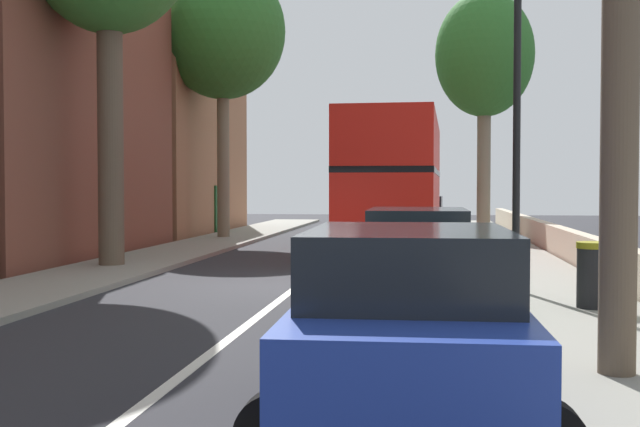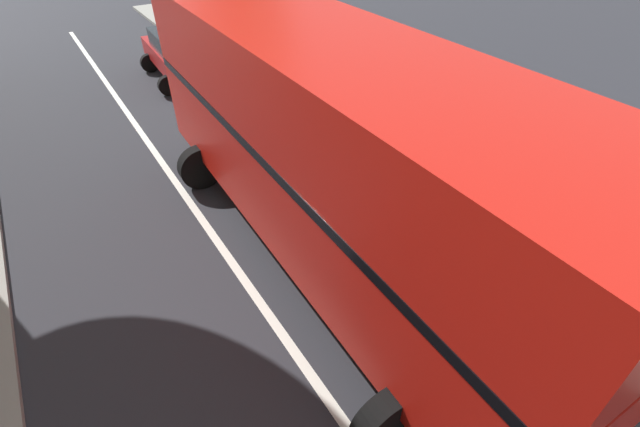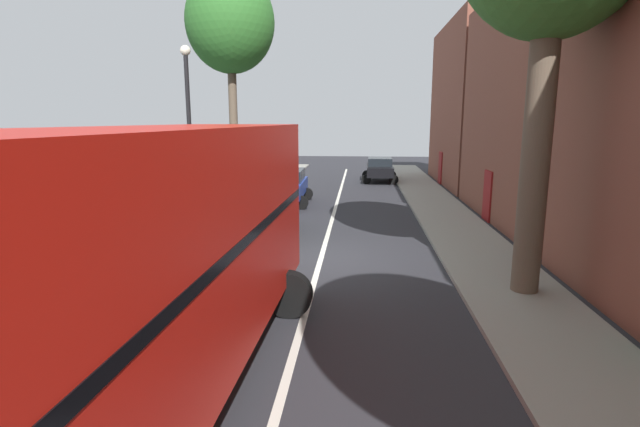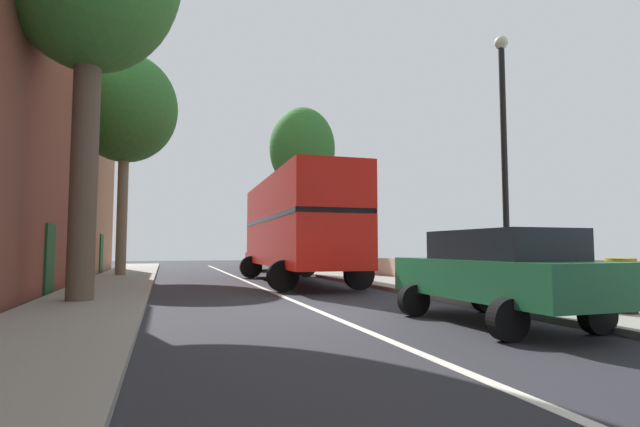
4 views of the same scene
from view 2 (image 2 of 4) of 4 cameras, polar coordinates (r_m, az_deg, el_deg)
double_decker_bus at (r=7.32m, az=1.14°, el=8.90°), size 3.77×10.27×4.06m
parked_car_red_right_1 at (r=17.04m, az=-17.42°, el=19.16°), size 2.55×4.13×1.65m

